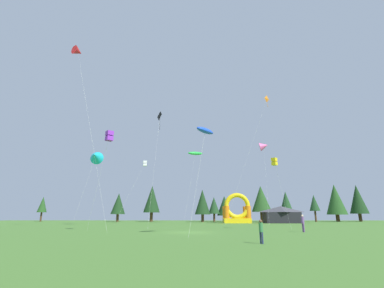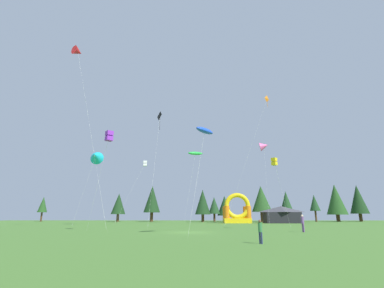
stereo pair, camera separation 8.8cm
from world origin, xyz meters
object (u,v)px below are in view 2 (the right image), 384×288
object	(u,v)px
kite_black_diamond	(160,117)
person_far_side	(303,222)
kite_green_parafoil	(195,153)
kite_white_box	(145,164)
kite_blue_parafoil	(205,131)
kite_red_delta	(78,52)
inflatable_red_slide	(237,213)
kite_yellow_box	(274,162)
kite_pink_delta	(264,146)
person_midfield	(260,229)
kite_orange_diamond	(267,100)
kite_purple_box	(109,136)
kite_cyan_delta	(96,156)
festival_tent	(282,215)

from	to	relation	value
kite_black_diamond	person_far_side	size ratio (longest dim) A/B	9.72
kite_green_parafoil	kite_white_box	size ratio (longest dim) A/B	1.24
kite_blue_parafoil	kite_white_box	distance (m)	31.16
kite_red_delta	inflatable_red_slide	size ratio (longest dim) A/B	3.99
kite_blue_parafoil	kite_yellow_box	size ratio (longest dim) A/B	1.14
kite_yellow_box	kite_green_parafoil	size ratio (longest dim) A/B	0.59
kite_blue_parafoil	kite_pink_delta	size ratio (longest dim) A/B	0.64
person_far_side	kite_blue_parafoil	bearing A→B (deg)	-84.11
kite_white_box	inflatable_red_slide	world-z (taller)	kite_white_box
kite_green_parafoil	person_midfield	xyz separation A→B (m)	(4.38, -38.64, -13.76)
kite_orange_diamond	person_midfield	world-z (taller)	kite_orange_diamond
kite_yellow_box	kite_red_delta	bearing A→B (deg)	179.13
kite_green_parafoil	kite_purple_box	bearing A→B (deg)	-110.22
kite_cyan_delta	inflatable_red_slide	bearing A→B (deg)	29.93
kite_black_diamond	kite_orange_diamond	bearing A→B (deg)	22.40
kite_red_delta	person_far_side	distance (m)	38.06
kite_orange_diamond	kite_purple_box	bearing A→B (deg)	-140.89
person_midfield	inflatable_red_slide	size ratio (longest dim) A/B	0.24
kite_red_delta	kite_yellow_box	bearing A→B (deg)	-0.87
person_far_side	kite_cyan_delta	bearing A→B (deg)	-141.10
person_far_side	kite_orange_diamond	bearing A→B (deg)	150.05
kite_cyan_delta	inflatable_red_slide	size ratio (longest dim) A/B	2.03
kite_black_diamond	kite_cyan_delta	size ratio (longest dim) A/B	1.36
kite_blue_parafoil	kite_orange_diamond	world-z (taller)	kite_orange_diamond
person_far_side	person_midfield	xyz separation A→B (m)	(-7.44, -12.32, -0.18)
kite_pink_delta	kite_cyan_delta	bearing A→B (deg)	-169.90
kite_yellow_box	kite_black_diamond	xyz separation A→B (m)	(-15.97, 6.94, 8.75)
kite_white_box	kite_green_parafoil	bearing A→B (deg)	17.68
kite_white_box	person_far_side	bearing A→B (deg)	-46.26
kite_green_parafoil	person_midfield	size ratio (longest dim) A/B	9.98
inflatable_red_slide	kite_black_diamond	bearing A→B (deg)	-125.54
kite_white_box	kite_pink_delta	bearing A→B (deg)	-3.70
person_midfield	inflatable_red_slide	world-z (taller)	inflatable_red_slide
kite_yellow_box	person_far_side	bearing A→B (deg)	-67.25
kite_pink_delta	kite_white_box	size ratio (longest dim) A/B	1.30
kite_green_parafoil	kite_yellow_box	bearing A→B (deg)	-65.59
kite_green_parafoil	festival_tent	bearing A→B (deg)	14.59
kite_cyan_delta	festival_tent	distance (m)	41.10
kite_orange_diamond	kite_green_parafoil	bearing A→B (deg)	152.02
kite_green_parafoil	person_midfield	distance (m)	41.25
kite_purple_box	festival_tent	distance (m)	44.22
kite_white_box	festival_tent	size ratio (longest dim) A/B	1.65
kite_red_delta	kite_yellow_box	xyz separation A→B (m)	(27.63, -0.42, -16.70)
person_far_side	festival_tent	xyz separation A→B (m)	(7.20, 31.27, 0.72)
kite_black_diamond	kite_white_box	bearing A→B (deg)	110.14
kite_green_parafoil	kite_orange_diamond	bearing A→B (deg)	-27.98
kite_pink_delta	person_far_side	distance (m)	25.71
kite_black_diamond	festival_tent	bearing A→B (deg)	39.91
kite_black_diamond	kite_blue_parafoil	bearing A→B (deg)	-68.04
kite_blue_parafoil	kite_pink_delta	bearing A→B (deg)	65.23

